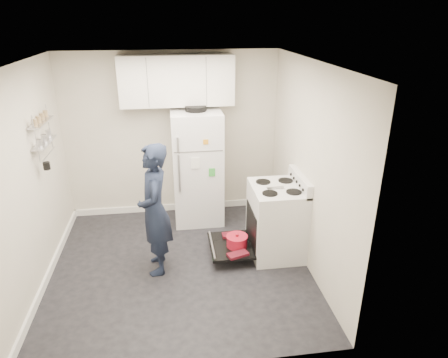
{
  "coord_description": "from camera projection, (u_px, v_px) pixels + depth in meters",
  "views": [
    {
      "loc": [
        -0.04,
        -4.3,
        2.98
      ],
      "look_at": [
        0.61,
        0.27,
        1.05
      ],
      "focal_mm": 32.0,
      "sensor_mm": 36.0,
      "label": 1
    }
  ],
  "objects": [
    {
      "name": "wall_shelf_rack",
      "position": [
        43.0,
        133.0,
        4.69
      ],
      "size": [
        0.14,
        0.6,
        0.61
      ],
      "color": "#B2B2B7",
      "rests_on": "room"
    },
    {
      "name": "upper_cabinets",
      "position": [
        177.0,
        80.0,
        5.59
      ],
      "size": [
        1.6,
        0.33,
        0.7
      ],
      "primitive_type": "cube",
      "color": "silver",
      "rests_on": "room"
    },
    {
      "name": "open_oven_door",
      "position": [
        233.0,
        244.0,
        5.22
      ],
      "size": [
        0.55,
        0.72,
        0.22
      ],
      "color": "black",
      "rests_on": "ground"
    },
    {
      "name": "room",
      "position": [
        173.0,
        177.0,
        4.64
      ],
      "size": [
        3.21,
        3.21,
        2.51
      ],
      "color": "black",
      "rests_on": "ground"
    },
    {
      "name": "person",
      "position": [
        155.0,
        210.0,
        4.73
      ],
      "size": [
        0.41,
        0.61,
        1.63
      ],
      "primitive_type": "imported",
      "rotation": [
        0.0,
        0.0,
        -1.53
      ],
      "color": "#151D30",
      "rests_on": "ground"
    },
    {
      "name": "refrigerator",
      "position": [
        197.0,
        167.0,
        5.94
      ],
      "size": [
        0.72,
        0.74,
        1.77
      ],
      "color": "silver",
      "rests_on": "ground"
    },
    {
      "name": "electric_range",
      "position": [
        275.0,
        221.0,
        5.2
      ],
      "size": [
        0.66,
        0.76,
        1.1
      ],
      "color": "silver",
      "rests_on": "ground"
    }
  ]
}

